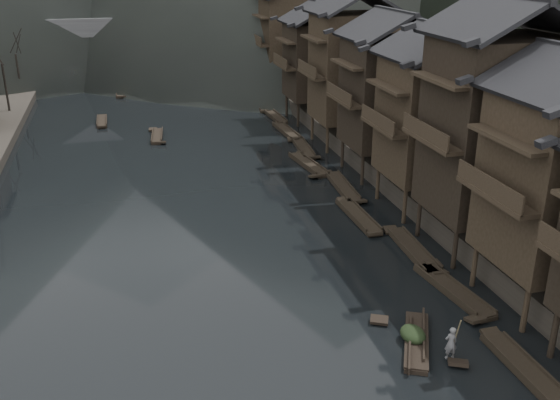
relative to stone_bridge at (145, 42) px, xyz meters
name	(u,v)px	position (x,y,z in m)	size (l,w,h in m)	color
water	(233,334)	(0.00, -72.00, -5.11)	(300.00, 300.00, 0.00)	black
right_bank	(458,103)	(35.00, -32.00, -4.21)	(40.00, 200.00, 1.80)	#2D2823
stilt_houses	(399,73)	(17.28, -52.42, 3.71)	(9.00, 67.60, 15.76)	black
moored_sampans	(319,165)	(12.16, -48.36, -4.91)	(3.32, 68.39, 0.47)	black
midriver_boats	(126,114)	(-3.93, -24.58, -4.91)	(6.87, 28.72, 0.45)	black
stone_bridge	(145,42)	(0.00, 0.00, 0.00)	(40.00, 6.00, 9.00)	#4C4C4F
hero_sampan	(417,340)	(8.54, -75.06, -4.91)	(3.21, 5.21, 0.44)	black
cargo_heap	(413,328)	(8.43, -74.84, -4.31)	(1.18, 1.55, 0.71)	black
boatman	(451,339)	(9.38, -76.74, -3.83)	(0.61, 0.40, 1.68)	slate
bamboo_pole	(461,292)	(9.58, -76.74, -1.39)	(0.06, 0.06, 3.80)	#8C7A51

